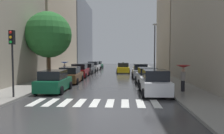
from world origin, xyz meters
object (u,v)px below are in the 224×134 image
object	(u,v)px
lamp_post_right	(155,46)
parked_car_left_fourth	(88,69)
parked_car_left_nearest	(54,82)
parked_car_left_fifth	(94,66)
parked_car_left_third	(80,71)
parked_car_left_sixth	(98,65)
parked_car_right_second	(147,76)
parked_car_right_third	(140,71)
traffic_light_left_corner	(12,49)
taxi_midroad	(123,68)
pedestrian_near_tree	(183,72)
parked_car_right_nearest	(155,83)
parked_car_left_second	(71,75)
street_tree_left	(49,35)
pedestrian_foreground	(65,66)

from	to	relation	value
lamp_post_right	parked_car_left_fourth	bearing A→B (deg)	149.14
parked_car_left_nearest	parked_car_left_fifth	world-z (taller)	parked_car_left_nearest
parked_car_left_third	parked_car_left_sixth	xyz separation A→B (m)	(0.16, 17.56, -0.09)
parked_car_right_second	parked_car_left_fourth	bearing A→B (deg)	31.57
parked_car_left_fifth	parked_car_right_third	distance (m)	14.66
parked_car_left_fourth	parked_car_left_fifth	size ratio (longest dim) A/B	0.95
parked_car_left_sixth	traffic_light_left_corner	distance (m)	31.80
taxi_midroad	pedestrian_near_tree	size ratio (longest dim) A/B	2.29
parked_car_right_nearest	traffic_light_left_corner	bearing A→B (deg)	103.22
parked_car_left_fourth	pedestrian_near_tree	distance (m)	19.39
parked_car_right_nearest	traffic_light_left_corner	size ratio (longest dim) A/B	0.99
parked_car_left_second	street_tree_left	bearing A→B (deg)	80.56
parked_car_right_nearest	traffic_light_left_corner	world-z (taller)	traffic_light_left_corner
parked_car_left_second	parked_car_left_sixth	world-z (taller)	parked_car_left_second
parked_car_left_sixth	parked_car_right_second	size ratio (longest dim) A/B	0.89
parked_car_left_fifth	parked_car_left_sixth	world-z (taller)	parked_car_left_fifth
parked_car_left_fifth	parked_car_left_fourth	bearing A→B (deg)	-177.16
parked_car_left_fifth	parked_car_right_nearest	xyz separation A→B (m)	(7.83, -23.71, 0.06)
parked_car_right_second	lamp_post_right	bearing A→B (deg)	-16.26
parked_car_left_fourth	parked_car_right_third	size ratio (longest dim) A/B	1.01
taxi_midroad	parked_car_left_third	bearing A→B (deg)	138.88
parked_car_left_nearest	parked_car_left_fifth	size ratio (longest dim) A/B	0.88
pedestrian_foreground	pedestrian_near_tree	size ratio (longest dim) A/B	0.96
parked_car_left_fifth	pedestrian_foreground	bearing A→B (deg)	176.29
parked_car_right_second	traffic_light_left_corner	xyz separation A→B (m)	(-9.42, -7.66, 2.52)
pedestrian_near_tree	parked_car_right_second	bearing A→B (deg)	-24.14
parked_car_left_second	traffic_light_left_corner	distance (m)	8.94
parked_car_left_third	parked_car_left_fourth	bearing A→B (deg)	-3.82
parked_car_right_nearest	lamp_post_right	world-z (taller)	lamp_post_right
parked_car_left_second	pedestrian_foreground	xyz separation A→B (m)	(-1.63, 3.58, 0.75)
taxi_midroad	lamp_post_right	distance (m)	8.62
parked_car_left_second	parked_car_left_fifth	distance (m)	17.55
pedestrian_foreground	parked_car_right_nearest	bearing A→B (deg)	-141.59
parked_car_right_third	street_tree_left	world-z (taller)	street_tree_left
parked_car_left_fifth	taxi_midroad	distance (m)	7.51
taxi_midroad	traffic_light_left_corner	size ratio (longest dim) A/B	1.05
parked_car_left_fourth	lamp_post_right	distance (m)	11.41
parked_car_left_third	street_tree_left	xyz separation A→B (m)	(-2.17, -5.36, 4.16)
parked_car_left_second	parked_car_left_fifth	world-z (taller)	parked_car_left_fifth
parked_car_right_nearest	parked_car_right_third	distance (m)	11.17
parked_car_left_fifth	parked_car_left_nearest	bearing A→B (deg)	-177.04
parked_car_right_second	parked_car_right_third	world-z (taller)	parked_car_right_third
parked_car_right_nearest	taxi_midroad	world-z (taller)	same
taxi_midroad	pedestrian_near_tree	distance (m)	18.52
parked_car_left_nearest	parked_car_left_third	distance (m)	11.15
parked_car_left_second	parked_car_right_third	size ratio (longest dim) A/B	1.07
parked_car_right_nearest	parked_car_right_second	size ratio (longest dim) A/B	0.90
lamp_post_right	pedestrian_foreground	bearing A→B (deg)	-170.46
parked_car_left_fifth	parked_car_right_nearest	world-z (taller)	parked_car_right_nearest
parked_car_right_second	parked_car_left_sixth	bearing A→B (deg)	16.04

